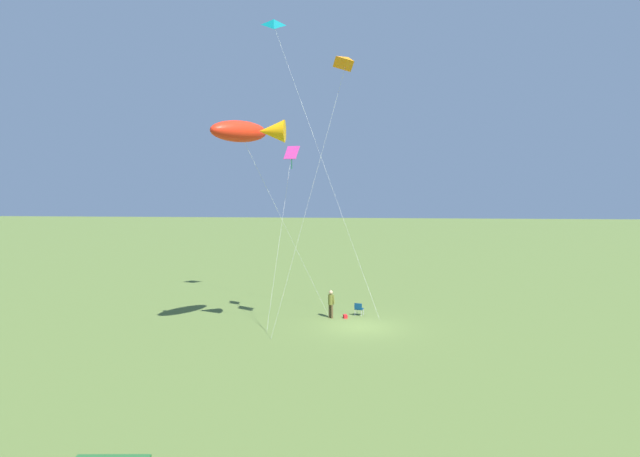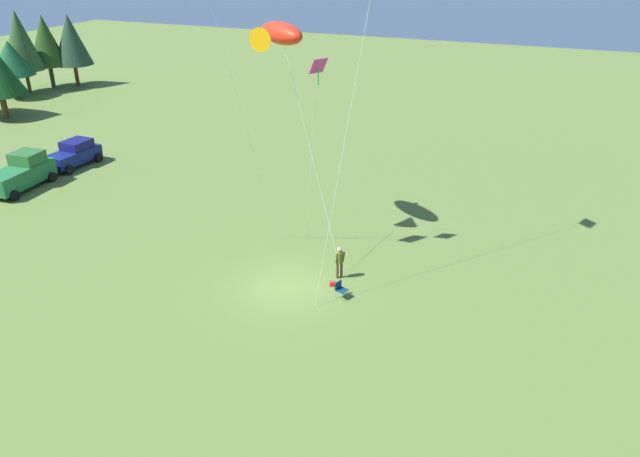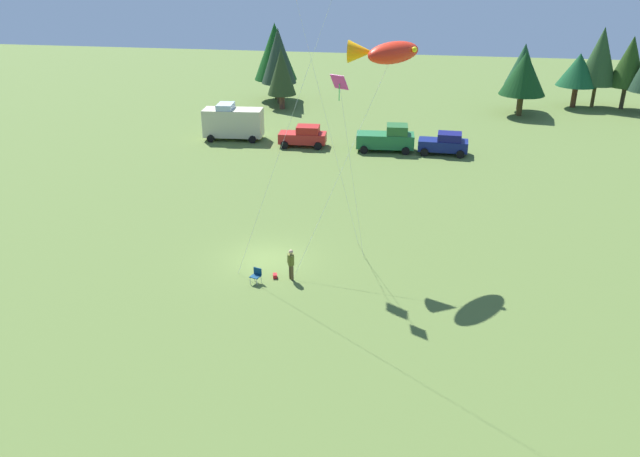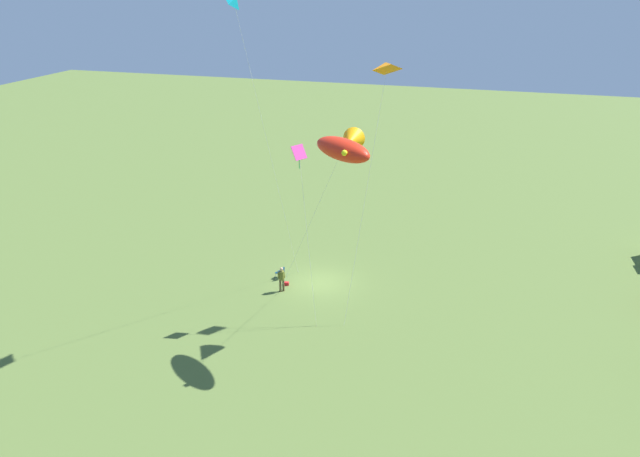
% 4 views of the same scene
% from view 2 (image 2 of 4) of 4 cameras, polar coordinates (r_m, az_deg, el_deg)
% --- Properties ---
extents(ground_plane, '(160.00, 160.00, 0.00)m').
position_cam_2_polar(ground_plane, '(31.29, -3.02, -5.35)').
color(ground_plane, '#566C31').
extents(person_kite_flyer, '(0.50, 0.51, 1.74)m').
position_cam_2_polar(person_kite_flyer, '(31.56, 1.80, -2.90)').
color(person_kite_flyer, '#4F3F24').
rests_on(person_kite_flyer, ground).
extents(folding_chair, '(0.60, 0.60, 0.82)m').
position_cam_2_polar(folding_chair, '(30.21, 1.86, -5.48)').
color(folding_chair, navy).
rests_on(folding_chair, ground).
extents(backpack_on_grass, '(0.30, 0.37, 0.22)m').
position_cam_2_polar(backpack_on_grass, '(31.28, 1.20, -5.09)').
color(backpack_on_grass, red).
rests_on(backpack_on_grass, ground).
extents(truck_green_flatbed, '(5.13, 2.70, 2.34)m').
position_cam_2_polar(truck_green_flatbed, '(47.47, -25.67, 4.60)').
color(truck_green_flatbed, '#1F6634').
rests_on(truck_green_flatbed, ground).
extents(car_navy_hatch, '(4.26, 2.33, 1.89)m').
position_cam_2_polar(car_navy_hatch, '(50.64, -21.56, 6.38)').
color(car_navy_hatch, navy).
rests_on(car_navy_hatch, ground).
extents(kite_large_fish, '(6.20, 7.28, 11.81)m').
position_cam_2_polar(kite_large_fish, '(33.99, -3.91, 17.30)').
color(kite_large_fish, red).
rests_on(kite_large_fish, ground).
extents(kite_diamond_rainbow, '(1.83, 1.81, 10.55)m').
position_cam_2_polar(kite_diamond_rainbow, '(31.21, -0.19, 14.06)').
color(kite_diamond_rainbow, '#D63694').
rests_on(kite_diamond_rainbow, ground).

